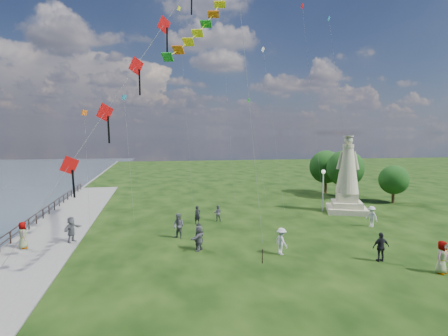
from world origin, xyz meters
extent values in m
cube|color=slate|center=(-16.50, 10.00, -0.20)|extent=(0.30, 160.00, 0.60)
cube|color=slate|center=(-14.00, 8.00, 0.05)|extent=(5.00, 60.00, 0.10)
cylinder|color=black|center=(-16.30, 10.00, 0.50)|extent=(0.11, 0.11, 1.00)
cylinder|color=black|center=(-16.30, 12.00, 0.50)|extent=(0.11, 0.11, 1.00)
cylinder|color=black|center=(-16.30, 14.00, 0.50)|extent=(0.11, 0.11, 1.00)
cylinder|color=black|center=(-16.30, 16.00, 0.50)|extent=(0.11, 0.11, 1.00)
cylinder|color=black|center=(-16.30, 18.00, 0.50)|extent=(0.11, 0.11, 1.00)
cylinder|color=black|center=(-16.30, 20.00, 0.50)|extent=(0.11, 0.11, 1.00)
cylinder|color=black|center=(-16.30, 22.00, 0.50)|extent=(0.11, 0.11, 1.00)
cylinder|color=black|center=(-16.30, 24.00, 0.50)|extent=(0.11, 0.11, 1.00)
cylinder|color=black|center=(-16.30, 26.00, 0.50)|extent=(0.11, 0.11, 1.00)
cylinder|color=black|center=(-16.30, 28.00, 0.50)|extent=(0.11, 0.11, 1.00)
cylinder|color=black|center=(-16.30, 30.00, 0.50)|extent=(0.11, 0.11, 1.00)
cylinder|color=black|center=(-16.30, 32.00, 0.50)|extent=(0.11, 0.11, 1.00)
cylinder|color=black|center=(-16.30, 34.00, 0.50)|extent=(0.11, 0.11, 1.00)
cylinder|color=black|center=(-16.30, 36.00, 0.50)|extent=(0.11, 0.11, 1.00)
cube|color=black|center=(-16.30, 10.00, 0.98)|extent=(0.06, 52.00, 0.06)
cube|color=black|center=(-16.30, 10.00, 0.55)|extent=(0.06, 52.00, 0.06)
cube|color=tan|center=(13.20, 16.04, 0.27)|extent=(4.96, 4.96, 0.55)
cube|color=tan|center=(13.20, 16.04, 0.82)|extent=(3.78, 3.78, 0.55)
cube|color=tan|center=(13.20, 16.04, 1.55)|extent=(2.60, 2.60, 0.91)
cylinder|color=tan|center=(13.20, 16.04, 6.73)|extent=(1.42, 1.42, 0.36)
sphere|color=tan|center=(13.20, 16.04, 7.30)|extent=(0.84, 0.84, 0.84)
cylinder|color=tan|center=(13.20, 16.04, 7.73)|extent=(1.00, 1.00, 0.09)
cylinder|color=silver|center=(10.95, 16.80, 1.99)|extent=(0.12, 0.12, 3.98)
sphere|color=white|center=(10.95, 16.80, 4.10)|extent=(0.40, 0.40, 0.40)
cylinder|color=#382314|center=(17.13, 23.78, 1.13)|extent=(0.36, 0.36, 2.27)
sphere|color=#0E3610|center=(17.13, 23.78, 3.68)|extent=(4.53, 4.53, 4.53)
cylinder|color=#382314|center=(20.95, 19.65, 0.83)|extent=(0.36, 0.36, 1.67)
sphere|color=#0E3610|center=(20.95, 19.65, 2.71)|extent=(3.34, 3.34, 3.34)
cylinder|color=#382314|center=(16.42, 27.57, 1.09)|extent=(0.36, 0.36, 2.19)
sphere|color=#0E3610|center=(16.42, 27.57, 3.56)|extent=(4.38, 4.38, 4.38)
imported|color=black|center=(-3.03, 6.50, 0.90)|extent=(0.77, 0.64, 1.80)
imported|color=#595960|center=(-4.25, 9.47, 0.96)|extent=(1.09, 1.04, 1.93)
imported|color=silver|center=(2.22, 4.44, 0.89)|extent=(0.88, 1.27, 1.78)
imported|color=black|center=(7.90, 1.99, 0.93)|extent=(1.10, 0.58, 1.86)
imported|color=#595960|center=(10.14, -0.47, 0.96)|extent=(1.10, 0.94, 1.92)
imported|color=#595960|center=(-12.04, 9.60, 0.94)|extent=(1.50, 1.89, 1.88)
imported|color=black|center=(-2.34, 13.73, 0.81)|extent=(0.69, 0.59, 1.62)
imported|color=#595960|center=(-0.39, 14.57, 0.74)|extent=(0.78, 0.55, 1.47)
imported|color=silver|center=(12.26, 10.05, 0.90)|extent=(0.98, 1.30, 1.79)
imported|color=#595960|center=(-15.00, 8.60, 0.93)|extent=(0.85, 1.05, 1.86)
imported|color=#595960|center=(-3.06, 6.23, 0.87)|extent=(1.48, 1.74, 1.75)
cube|color=#B90A0B|center=(-10.26, 1.52, 6.39)|extent=(0.87, 0.64, 1.03)
cube|color=black|center=(-10.08, 1.42, 5.44)|extent=(0.10, 0.28, 1.48)
cube|color=#B90A0B|center=(-8.59, 2.82, 9.17)|extent=(0.87, 0.64, 1.03)
cube|color=black|center=(-8.41, 2.72, 8.22)|extent=(0.10, 0.28, 1.48)
cube|color=#B90A0B|center=(-6.93, 4.11, 11.94)|extent=(0.87, 0.64, 1.03)
cube|color=black|center=(-6.75, 4.01, 10.99)|extent=(0.10, 0.28, 1.48)
cube|color=#B90A0B|center=(-5.26, 5.41, 14.72)|extent=(0.87, 0.64, 1.03)
cube|color=black|center=(-5.08, 5.31, 13.77)|extent=(0.10, 0.28, 1.48)
cube|color=black|center=(-3.41, 6.60, 16.54)|extent=(0.10, 0.28, 1.48)
cylinder|color=black|center=(0.50, 3.00, 0.45)|extent=(0.06, 0.06, 0.90)
cube|color=yellow|center=(-2.29, 2.26, 15.08)|extent=(0.70, 0.68, 0.21)
cube|color=#FF6310|center=(-2.75, 1.61, 14.34)|extent=(0.69, 0.69, 0.23)
cube|color=#1A9027|center=(-3.24, 0.97, 13.63)|extent=(0.68, 0.69, 0.25)
cube|color=yellow|center=(-3.74, 0.33, 12.98)|extent=(0.66, 0.69, 0.27)
cube|color=yellow|center=(-4.26, -0.30, 12.39)|extent=(0.64, 0.68, 0.28)
cube|color=#FF6310|center=(-4.78, -0.92, 11.87)|extent=(0.62, 0.67, 0.30)
cube|color=#1A9027|center=(-5.30, -1.54, 11.41)|extent=(0.60, 0.66, 0.31)
cube|color=teal|center=(-8.94, 20.87, 11.66)|extent=(0.51, 0.39, 0.57)
cylinder|color=#595959|center=(-8.44, 18.37, 5.85)|extent=(1.02, 5.02, 11.61)
cube|color=silver|center=(6.15, 22.71, 17.37)|extent=(0.51, 0.39, 0.57)
cylinder|color=#595959|center=(6.65, 20.21, 8.71)|extent=(1.02, 5.02, 17.32)
cube|color=#B90A0B|center=(12.03, 26.09, 23.51)|extent=(0.51, 0.39, 0.57)
cylinder|color=#595959|center=(12.53, 23.59, 11.78)|extent=(1.02, 5.02, 23.46)
cube|color=yellow|center=(-2.72, 29.75, 23.50)|extent=(0.51, 0.39, 0.57)
cylinder|color=#595959|center=(-2.22, 27.25, 11.77)|extent=(1.02, 5.02, 23.45)
cube|color=#1A9027|center=(6.35, 29.92, 12.34)|extent=(0.51, 0.39, 0.57)
cylinder|color=#595959|center=(6.85, 27.42, 6.19)|extent=(1.02, 5.02, 12.29)
cube|color=#FF6310|center=(-12.12, 16.86, 9.86)|extent=(0.51, 0.39, 0.57)
cylinder|color=#595959|center=(-11.62, 14.36, 4.95)|extent=(1.02, 5.01, 9.81)
cylinder|color=#595959|center=(2.43, 25.04, 12.99)|extent=(1.02, 5.02, 25.88)
cube|color=teal|center=(14.39, 23.61, 21.43)|extent=(0.51, 0.39, 0.57)
cylinder|color=#595959|center=(14.89, 21.11, 10.74)|extent=(1.02, 5.02, 21.38)
camera|label=1|loc=(-5.90, -18.70, 8.05)|focal=30.00mm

